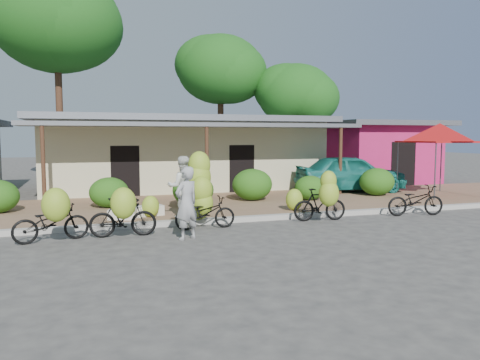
# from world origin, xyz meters

# --- Properties ---
(ground) EXTENTS (100.00, 100.00, 0.00)m
(ground) POSITION_xyz_m (0.00, 0.00, 0.00)
(ground) COLOR #3F3D3A
(ground) RESTS_ON ground
(sidewalk) EXTENTS (60.00, 6.00, 0.12)m
(sidewalk) POSITION_xyz_m (0.00, 5.00, 0.06)
(sidewalk) COLOR #8F6A4D
(sidewalk) RESTS_ON ground
(curb) EXTENTS (60.00, 0.25, 0.15)m
(curb) POSITION_xyz_m (0.00, 2.00, 0.07)
(curb) COLOR #A8A399
(curb) RESTS_ON ground
(shop_main) EXTENTS (13.00, 8.50, 3.35)m
(shop_main) POSITION_xyz_m (0.00, 10.93, 1.72)
(shop_main) COLOR beige
(shop_main) RESTS_ON ground
(shop_pink) EXTENTS (6.00, 6.00, 3.25)m
(shop_pink) POSITION_xyz_m (10.50, 10.99, 1.67)
(shop_pink) COLOR #CB1F65
(shop_pink) RESTS_ON ground
(tree_far_center) EXTENTS (6.60, 6.60, 11.05)m
(tree_far_center) POSITION_xyz_m (-5.69, 16.11, 8.51)
(tree_far_center) COLOR #502D20
(tree_far_center) RESTS_ON ground
(tree_center_right) EXTENTS (5.22, 5.11, 8.47)m
(tree_center_right) POSITION_xyz_m (3.31, 16.61, 6.52)
(tree_center_right) COLOR #502D20
(tree_center_right) RESTS_ON ground
(tree_near_right) EXTENTS (4.65, 4.49, 6.70)m
(tree_near_right) POSITION_xyz_m (7.31, 14.61, 4.98)
(tree_near_right) COLOR #502D20
(tree_near_right) RESTS_ON ground
(hedge_1) EXTENTS (1.28, 1.15, 1.00)m
(hedge_1) POSITION_xyz_m (-3.55, 5.22, 0.62)
(hedge_1) COLOR #1C5E15
(hedge_1) RESTS_ON sidewalk
(hedge_2) EXTENTS (1.39, 1.25, 1.09)m
(hedge_2) POSITION_xyz_m (-0.86, 4.62, 0.66)
(hedge_2) COLOR #1C5E15
(hedge_2) RESTS_ON sidewalk
(hedge_3) EXTENTS (1.48, 1.34, 1.16)m
(hedge_3) POSITION_xyz_m (1.53, 5.38, 0.70)
(hedge_3) COLOR #1C5E15
(hedge_3) RESTS_ON sidewalk
(hedge_4) EXTENTS (1.15, 1.04, 0.90)m
(hedge_4) POSITION_xyz_m (3.60, 4.83, 0.57)
(hedge_4) COLOR #1C5E15
(hedge_4) RESTS_ON sidewalk
(hedge_5) EXTENTS (1.40, 1.26, 1.09)m
(hedge_5) POSITION_xyz_m (6.72, 5.17, 0.67)
(hedge_5) COLOR #1C5E15
(hedge_5) RESTS_ON sidewalk
(red_canopy) EXTENTS (3.50, 3.50, 2.86)m
(red_canopy) POSITION_xyz_m (9.06, 4.46, 2.61)
(red_canopy) COLOR #59595E
(red_canopy) RESTS_ON sidewalk
(bike_far_left) EXTENTS (1.82, 1.39, 1.34)m
(bike_far_left) POSITION_xyz_m (-5.03, 0.82, 0.56)
(bike_far_left) COLOR black
(bike_far_left) RESTS_ON ground
(bike_left) EXTENTS (1.64, 1.17, 1.29)m
(bike_left) POSITION_xyz_m (-3.43, 0.82, 0.59)
(bike_left) COLOR black
(bike_left) RESTS_ON ground
(bike_center) EXTENTS (1.66, 1.18, 2.06)m
(bike_center) POSITION_xyz_m (-1.30, 1.61, 0.84)
(bike_center) COLOR black
(bike_center) RESTS_ON ground
(bike_right) EXTENTS (1.63, 1.20, 1.52)m
(bike_right) POSITION_xyz_m (2.18, 1.22, 0.64)
(bike_right) COLOR black
(bike_right) RESTS_ON ground
(bike_far_right) EXTENTS (1.89, 0.93, 0.95)m
(bike_far_right) POSITION_xyz_m (5.44, 1.27, 0.48)
(bike_far_right) COLOR black
(bike_far_right) RESTS_ON ground
(loose_banana_a) EXTENTS (0.50, 0.43, 0.63)m
(loose_banana_a) POSITION_xyz_m (-2.50, 2.91, 0.43)
(loose_banana_a) COLOR #A7C431
(loose_banana_a) RESTS_ON sidewalk
(loose_banana_b) EXTENTS (0.54, 0.46, 0.67)m
(loose_banana_b) POSITION_xyz_m (-1.08, 3.06, 0.46)
(loose_banana_b) COLOR #A7C431
(loose_banana_b) RESTS_ON sidewalk
(loose_banana_c) EXTENTS (0.55, 0.47, 0.69)m
(loose_banana_c) POSITION_xyz_m (1.99, 2.74, 0.47)
(loose_banana_c) COLOR #A7C431
(loose_banana_c) RESTS_ON sidewalk
(sack_near) EXTENTS (0.93, 0.62, 0.30)m
(sack_near) POSITION_xyz_m (-2.53, 3.16, 0.27)
(sack_near) COLOR white
(sack_near) RESTS_ON sidewalk
(sack_far) EXTENTS (0.83, 0.57, 0.28)m
(sack_far) POSITION_xyz_m (-3.32, 2.79, 0.26)
(sack_far) COLOR white
(sack_far) RESTS_ON sidewalk
(vendor) EXTENTS (0.76, 0.66, 1.75)m
(vendor) POSITION_xyz_m (-2.00, 0.19, 0.88)
(vendor) COLOR #9A9A9A
(vendor) RESTS_ON ground
(bystander) EXTENTS (0.93, 0.75, 1.78)m
(bystander) POSITION_xyz_m (-1.62, 2.60, 1.01)
(bystander) COLOR silver
(bystander) RESTS_ON sidewalk
(teal_van) EXTENTS (4.84, 2.51, 1.57)m
(teal_van) POSITION_xyz_m (6.43, 6.66, 0.91)
(teal_van) COLOR #197269
(teal_van) RESTS_ON sidewalk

